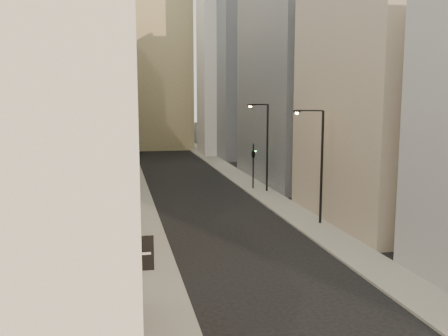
# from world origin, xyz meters

# --- Properties ---
(sidewalk_left) EXTENTS (3.00, 140.00, 0.15)m
(sidewalk_left) POSITION_xyz_m (-6.50, 55.00, 0.07)
(sidewalk_left) COLOR gray
(sidewalk_left) RESTS_ON ground
(sidewalk_right) EXTENTS (3.00, 140.00, 0.15)m
(sidewalk_right) POSITION_xyz_m (6.50, 55.00, 0.07)
(sidewalk_right) COLOR gray
(sidewalk_right) RESTS_ON ground
(near_building_left) EXTENTS (8.30, 23.04, 12.30)m
(near_building_left) POSITION_xyz_m (-10.99, 9.00, 6.02)
(near_building_left) COLOR maroon
(near_building_left) RESTS_ON ground
(left_bldg_beige) EXTENTS (8.00, 12.00, 16.00)m
(left_bldg_beige) POSITION_xyz_m (-12.00, 26.00, 8.00)
(left_bldg_beige) COLOR gray
(left_bldg_beige) RESTS_ON ground
(left_bldg_grey) EXTENTS (8.00, 16.00, 20.00)m
(left_bldg_grey) POSITION_xyz_m (-12.00, 42.00, 10.00)
(left_bldg_grey) COLOR #99989E
(left_bldg_grey) RESTS_ON ground
(left_bldg_tan) EXTENTS (8.00, 18.00, 17.00)m
(left_bldg_tan) POSITION_xyz_m (-12.00, 60.00, 8.50)
(left_bldg_tan) COLOR #92845E
(left_bldg_tan) RESTS_ON ground
(left_bldg_wingrid) EXTENTS (8.00, 20.00, 24.00)m
(left_bldg_wingrid) POSITION_xyz_m (-12.00, 80.00, 12.00)
(left_bldg_wingrid) COLOR gray
(left_bldg_wingrid) RESTS_ON ground
(right_bldg_beige) EXTENTS (8.00, 16.00, 20.00)m
(right_bldg_beige) POSITION_xyz_m (12.00, 30.00, 10.00)
(right_bldg_beige) COLOR gray
(right_bldg_beige) RESTS_ON ground
(right_bldg_wingrid) EXTENTS (8.00, 20.00, 26.00)m
(right_bldg_wingrid) POSITION_xyz_m (12.00, 50.00, 13.00)
(right_bldg_wingrid) COLOR gray
(right_bldg_wingrid) RESTS_ON ground
(highrise) EXTENTS (21.00, 23.00, 51.20)m
(highrise) POSITION_xyz_m (18.00, 78.00, 25.66)
(highrise) COLOR gray
(highrise) RESTS_ON ground
(clock_tower) EXTENTS (14.00, 14.00, 44.90)m
(clock_tower) POSITION_xyz_m (-1.00, 92.00, 17.63)
(clock_tower) COLOR #92845E
(clock_tower) RESTS_ON ground
(white_tower) EXTENTS (8.00, 8.00, 41.50)m
(white_tower) POSITION_xyz_m (10.00, 78.00, 18.61)
(white_tower) COLOR silver
(white_tower) RESTS_ON ground
(streetlamp_mid) EXTENTS (2.23, 1.09, 9.03)m
(streetlamp_mid) POSITION_xyz_m (7.08, 29.62, 5.16)
(streetlamp_mid) COLOR black
(streetlamp_mid) RESTS_ON ground
(streetlamp_far) EXTENTS (2.40, 0.71, 9.26)m
(streetlamp_far) POSITION_xyz_m (6.85, 43.05, 5.29)
(streetlamp_far) COLOR black
(streetlamp_far) RESTS_ON ground
(traffic_light_left) EXTENTS (0.54, 0.42, 5.00)m
(traffic_light_left) POSITION_xyz_m (-6.32, 41.93, 3.37)
(traffic_light_left) COLOR black
(traffic_light_left) RESTS_ON ground
(traffic_light_right) EXTENTS (0.78, 0.78, 5.00)m
(traffic_light_right) POSITION_xyz_m (6.08, 44.87, 3.87)
(traffic_light_right) COLOR black
(traffic_light_right) RESTS_ON ground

